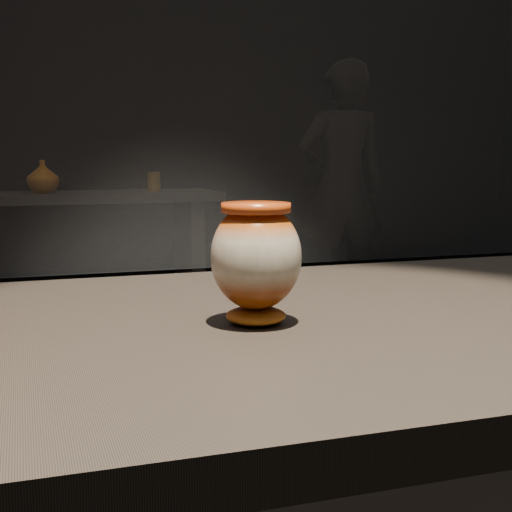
{
  "coord_description": "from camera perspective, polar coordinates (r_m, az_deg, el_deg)",
  "views": [
    {
      "loc": [
        -0.44,
        -0.88,
        1.12
      ],
      "look_at": [
        -0.16,
        -0.02,
        0.99
      ],
      "focal_mm": 50.0,
      "sensor_mm": 36.0,
      "label": 1
    }
  ],
  "objects": [
    {
      "name": "visitor",
      "position": [
        5.18,
        6.85,
        5.56
      ],
      "size": [
        0.68,
        0.48,
        1.78
      ],
      "primitive_type": "imported",
      "rotation": [
        0.0,
        0.0,
        3.06
      ],
      "color": "black",
      "rests_on": "ground"
    },
    {
      "name": "back_vase_right",
      "position": [
        4.27,
        -8.18,
        5.89
      ],
      "size": [
        0.08,
        0.08,
        0.11
      ],
      "primitive_type": "cylinder",
      "color": "#8D5914",
      "rests_on": "back_shelf"
    },
    {
      "name": "main_vase",
      "position": [
        0.91,
        0.0,
        -0.18
      ],
      "size": [
        0.12,
        0.12,
        0.16
      ],
      "rotation": [
        0.0,
        0.0,
        -0.05
      ],
      "color": "maroon",
      "rests_on": "display_plinth"
    },
    {
      "name": "back_vase_mid",
      "position": [
        4.2,
        -16.69,
        6.09
      ],
      "size": [
        0.25,
        0.25,
        0.18
      ],
      "primitive_type": "imported",
      "rotation": [
        0.0,
        0.0,
        3.94
      ],
      "color": "maroon",
      "rests_on": "back_shelf"
    },
    {
      "name": "back_shelf",
      "position": [
        4.26,
        -16.6,
        1.31
      ],
      "size": [
        2.0,
        0.6,
        0.9
      ],
      "color": "black",
      "rests_on": "ground"
    },
    {
      "name": "display_plinth",
      "position": [
        1.1,
        7.96,
        -18.27
      ],
      "size": [
        2.0,
        0.8,
        0.9
      ],
      "color": "black",
      "rests_on": "ground"
    }
  ]
}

